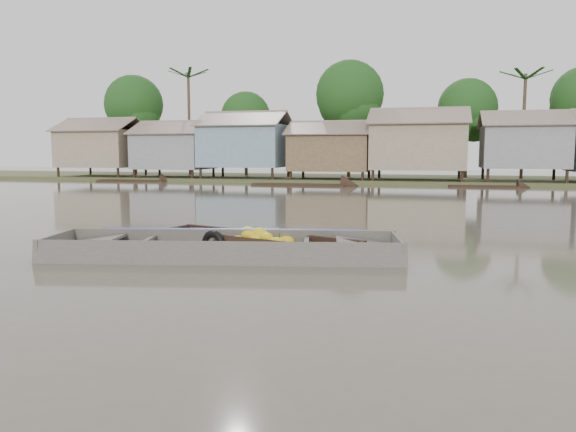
# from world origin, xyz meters

# --- Properties ---
(ground) EXTENTS (120.00, 120.00, 0.00)m
(ground) POSITION_xyz_m (0.00, 0.00, 0.00)
(ground) COLOR #534C3F
(ground) RESTS_ON ground
(riverbank) EXTENTS (120.00, 12.47, 10.22)m
(riverbank) POSITION_xyz_m (3.03, 31.86, 3.07)
(riverbank) COLOR #384723
(riverbank) RESTS_ON ground
(banana_boat) EXTENTS (5.34, 2.79, 0.73)m
(banana_boat) POSITION_xyz_m (-0.47, 0.51, 0.14)
(banana_boat) COLOR black
(banana_boat) RESTS_ON ground
(viewer_boat) EXTENTS (7.87, 3.46, 0.61)m
(viewer_boat) POSITION_xyz_m (-0.74, -0.55, 0.06)
(viewer_boat) COLOR #49423D
(viewer_boat) RESTS_ON ground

